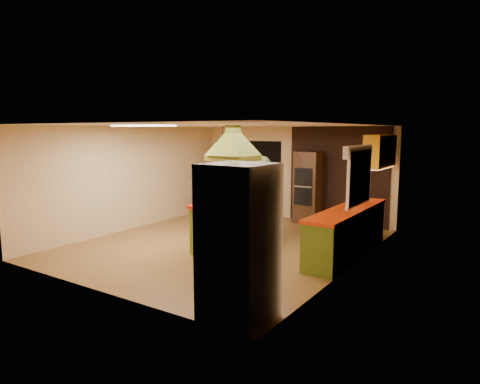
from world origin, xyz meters
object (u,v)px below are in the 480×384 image
Objects in this scene: refrigerator at (238,243)px; canister_large at (359,197)px; wall_oven at (308,187)px; dining_table at (223,198)px; man at (264,196)px; kitchen_island at (233,224)px.

refrigerator is 8.28× the size of canister_large.
dining_table is at bearing -170.81° from wall_oven.
dining_table is at bearing -18.21° from man.
refrigerator is (1.98, -2.80, 0.50)m from kitchen_island.
kitchen_island is 1.07× the size of wall_oven.
wall_oven reaches higher than dining_table.
wall_oven is 2.43m from dining_table.
kitchen_island is 3.47m from refrigerator.
wall_oven reaches higher than man.
dining_table is at bearing 128.70° from refrigerator.
canister_large is at bearing 89.77° from refrigerator.
wall_oven is 1.86× the size of dining_table.
wall_oven is (-1.72, 5.86, -0.07)m from refrigerator.
man is 1.82× the size of dining_table.
canister_large is at bearing -162.95° from man.
kitchen_island reaches higher than dining_table.
wall_oven is (0.26, 3.06, 0.44)m from kitchen_island.
man is at bearing -175.80° from canister_large.
man is at bearing 94.23° from kitchen_island.
wall_oven reaches higher than canister_large.
dining_table is (-2.03, 1.22, -0.38)m from man.
kitchen_island is 1.98× the size of dining_table.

